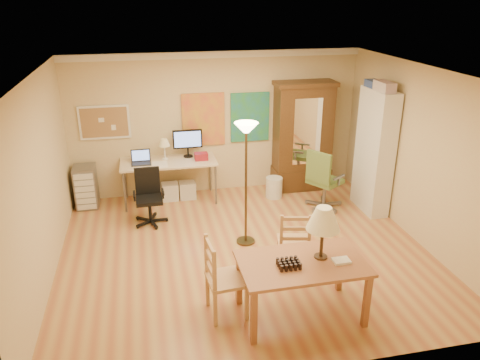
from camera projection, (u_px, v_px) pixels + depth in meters
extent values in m
plane|color=#AC643D|center=(245.00, 251.00, 7.15)|extent=(5.50, 5.50, 0.00)
cube|color=white|center=(215.00, 55.00, 8.39)|extent=(5.50, 0.08, 0.12)
cube|color=#A3784C|center=(105.00, 122.00, 8.43)|extent=(0.90, 0.04, 0.62)
cube|color=gold|center=(204.00, 120.00, 8.80)|extent=(0.80, 0.04, 1.00)
cube|color=teal|center=(250.00, 117.00, 8.98)|extent=(0.75, 0.04, 0.95)
cube|color=brown|center=(302.00, 263.00, 5.50)|extent=(1.50, 0.91, 0.04)
cube|color=brown|center=(254.00, 317.00, 5.16)|extent=(0.07, 0.07, 0.71)
cube|color=brown|center=(367.00, 301.00, 5.43)|extent=(0.07, 0.07, 0.71)
cube|color=brown|center=(239.00, 279.00, 5.84)|extent=(0.07, 0.07, 0.71)
cube|color=brown|center=(340.00, 266.00, 6.12)|extent=(0.07, 0.07, 0.71)
cylinder|color=black|center=(321.00, 256.00, 5.58)|extent=(0.16, 0.16, 0.02)
cylinder|color=black|center=(322.00, 243.00, 5.51)|extent=(0.04, 0.04, 0.40)
cone|color=#FAF0C3|center=(323.00, 218.00, 5.39)|extent=(0.40, 0.40, 0.28)
cube|color=white|center=(341.00, 261.00, 5.48)|extent=(0.20, 0.15, 0.03)
cube|color=black|center=(289.00, 264.00, 5.37)|extent=(0.28, 0.22, 0.08)
cube|color=#A5784B|center=(293.00, 242.00, 6.53)|extent=(0.52, 0.50, 0.04)
cube|color=#A5784B|center=(304.00, 250.00, 6.79)|extent=(0.05, 0.05, 0.43)
cube|color=#A5784B|center=(278.00, 249.00, 6.79)|extent=(0.05, 0.05, 0.43)
cube|color=#A5784B|center=(308.00, 263.00, 6.46)|extent=(0.05, 0.05, 0.43)
cube|color=#A5784B|center=(280.00, 263.00, 6.46)|extent=(0.05, 0.05, 0.43)
cube|color=#A5784B|center=(310.00, 232.00, 6.27)|extent=(0.05, 0.05, 0.50)
cube|color=#A5784B|center=(281.00, 232.00, 6.28)|extent=(0.05, 0.05, 0.50)
cube|color=#A5784B|center=(296.00, 229.00, 6.26)|extent=(0.38, 0.11, 0.05)
cube|color=#A5784B|center=(226.00, 279.00, 5.62)|extent=(0.49, 0.51, 0.04)
cube|color=#A5784B|center=(247.00, 304.00, 5.58)|extent=(0.05, 0.05, 0.46)
cube|color=#A5784B|center=(237.00, 285.00, 5.95)|extent=(0.05, 0.05, 0.46)
cube|color=#A5784B|center=(215.00, 310.00, 5.48)|extent=(0.05, 0.05, 0.46)
cube|color=#A5784B|center=(207.00, 290.00, 5.84)|extent=(0.05, 0.05, 0.46)
cube|color=#A5784B|center=(214.00, 272.00, 5.29)|extent=(0.05, 0.05, 0.54)
cube|color=#A5784B|center=(206.00, 254.00, 5.65)|extent=(0.05, 0.05, 0.54)
cube|color=#A5784B|center=(210.00, 258.00, 5.45)|extent=(0.07, 0.41, 0.05)
cylinder|color=#44311B|center=(246.00, 241.00, 7.42)|extent=(0.29, 0.29, 0.03)
cylinder|color=#44311B|center=(246.00, 188.00, 7.07)|extent=(0.04, 0.04, 1.83)
cone|color=#FFE0A5|center=(246.00, 128.00, 6.72)|extent=(0.35, 0.35, 0.15)
cube|color=tan|center=(169.00, 162.00, 8.60)|extent=(1.75, 0.76, 0.03)
cylinder|color=slate|center=(125.00, 192.00, 8.29)|extent=(0.04, 0.04, 0.76)
cylinder|color=slate|center=(216.00, 185.00, 8.61)|extent=(0.04, 0.04, 0.76)
cylinder|color=slate|center=(125.00, 179.00, 8.88)|extent=(0.04, 0.04, 0.76)
cylinder|color=slate|center=(210.00, 172.00, 9.20)|extent=(0.04, 0.04, 0.76)
cube|color=black|center=(141.00, 164.00, 8.44)|extent=(0.35, 0.24, 0.02)
cube|color=black|center=(141.00, 154.00, 8.56)|extent=(0.35, 0.06, 0.23)
cube|color=black|center=(188.00, 139.00, 8.68)|extent=(0.55, 0.04, 0.35)
cone|color=#FAF0C3|center=(164.00, 142.00, 8.56)|extent=(0.22, 0.22, 0.13)
cube|color=white|center=(160.00, 165.00, 8.41)|extent=(0.27, 0.35, 0.01)
cube|color=maroon|center=(201.00, 156.00, 8.63)|extent=(0.24, 0.17, 0.13)
cube|color=white|center=(153.00, 193.00, 8.81)|extent=(0.31, 0.26, 0.33)
cube|color=white|center=(170.00, 191.00, 8.88)|extent=(0.31, 0.26, 0.33)
cube|color=silver|center=(187.00, 190.00, 8.94)|extent=(0.31, 0.26, 0.33)
cylinder|color=black|center=(150.00, 211.00, 7.94)|extent=(0.05, 0.05, 0.36)
cube|color=black|center=(149.00, 200.00, 7.86)|extent=(0.44, 0.43, 0.06)
cube|color=black|center=(147.00, 180.00, 7.94)|extent=(0.42, 0.05, 0.47)
cube|color=black|center=(134.00, 194.00, 7.77)|extent=(0.04, 0.27, 0.03)
cube|color=black|center=(163.00, 192.00, 7.87)|extent=(0.04, 0.27, 0.03)
cylinder|color=slate|center=(324.00, 194.00, 8.52)|extent=(0.06, 0.06, 0.43)
cube|color=#577032|center=(325.00, 181.00, 8.43)|extent=(0.70, 0.71, 0.08)
cube|color=#577032|center=(318.00, 167.00, 8.15)|extent=(0.32, 0.44, 0.56)
cube|color=slate|center=(339.00, 177.00, 8.19)|extent=(0.29, 0.21, 0.03)
cube|color=slate|center=(313.00, 169.00, 8.56)|extent=(0.29, 0.21, 0.03)
cube|color=slate|center=(86.00, 187.00, 8.52)|extent=(0.39, 0.44, 0.78)
cube|color=silver|center=(85.00, 192.00, 8.31)|extent=(0.33, 0.02, 0.67)
cube|color=#3D2110|center=(303.00, 138.00, 9.12)|extent=(1.08, 0.49, 2.07)
cube|color=#3D2110|center=(301.00, 177.00, 9.42)|extent=(1.12, 0.53, 0.41)
cube|color=white|center=(307.00, 132.00, 8.82)|extent=(0.54, 0.01, 1.28)
cube|color=#3D2110|center=(305.00, 84.00, 8.72)|extent=(1.16, 0.55, 0.08)
cube|color=white|center=(374.00, 152.00, 8.16)|extent=(0.33, 0.87, 2.18)
cube|color=#993333|center=(373.00, 185.00, 8.22)|extent=(0.20, 0.44, 0.26)
cube|color=#334C99|center=(371.00, 109.00, 8.08)|extent=(0.20, 0.31, 0.22)
cylinder|color=silver|center=(274.00, 187.00, 8.97)|extent=(0.32, 0.32, 0.40)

